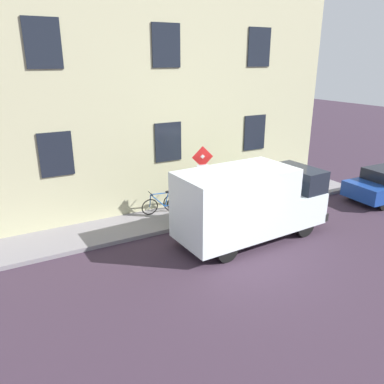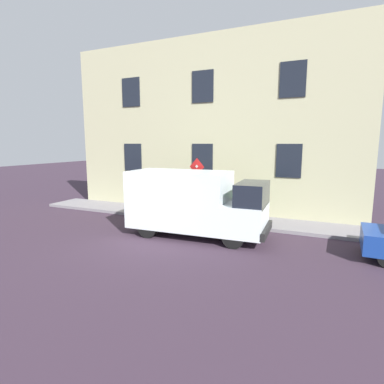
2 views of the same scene
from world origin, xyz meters
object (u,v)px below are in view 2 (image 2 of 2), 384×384
at_px(bicycle_blue, 188,204).
at_px(pedestrian, 251,200).
at_px(bicycle_black, 205,206).
at_px(bicycle_red, 223,207).
at_px(sign_post_stacked, 197,183).
at_px(litter_bin, 180,207).
at_px(delivery_van, 194,202).

bearing_deg(bicycle_blue, pedestrian, 172.70).
distance_m(bicycle_black, bicycle_blue, 0.92).
distance_m(bicycle_red, pedestrian, 1.67).
bearing_deg(bicycle_red, bicycle_blue, -6.57).
height_order(bicycle_black, bicycle_blue, same).
xyz_separation_m(bicycle_red, bicycle_black, (0.00, 0.92, 0.00)).
relative_size(sign_post_stacked, litter_bin, 2.95).
height_order(delivery_van, bicycle_black, delivery_van).
xyz_separation_m(sign_post_stacked, litter_bin, (0.15, 0.95, -1.21)).
bearing_deg(bicycle_red, delivery_van, 81.50).
bearing_deg(delivery_van, pedestrian, 56.11).
height_order(sign_post_stacked, bicycle_blue, sign_post_stacked).
bearing_deg(bicycle_blue, bicycle_black, -177.43).
bearing_deg(bicycle_black, bicycle_blue, 5.01).
bearing_deg(bicycle_blue, bicycle_red, -177.49).
xyz_separation_m(bicycle_black, litter_bin, (-1.13, 0.84, 0.08)).
height_order(sign_post_stacked, bicycle_black, sign_post_stacked).
distance_m(sign_post_stacked, litter_bin, 1.54).
distance_m(sign_post_stacked, bicycle_red, 1.98).
xyz_separation_m(delivery_van, bicycle_black, (3.18, 0.81, -0.82)).
bearing_deg(bicycle_blue, delivery_van, 121.20).
xyz_separation_m(pedestrian, litter_bin, (-0.55, 3.23, -0.48)).
distance_m(pedestrian, litter_bin, 3.31).
bearing_deg(bicycle_black, sign_post_stacked, 99.92).
distance_m(delivery_van, litter_bin, 2.74).
distance_m(bicycle_blue, litter_bin, 1.13).
relative_size(bicycle_black, bicycle_blue, 1.00).
bearing_deg(bicycle_black, litter_bin, 58.34).
xyz_separation_m(bicycle_red, pedestrian, (-0.57, -1.47, 0.56)).
xyz_separation_m(sign_post_stacked, bicycle_black, (1.27, 0.11, -1.29)).
height_order(sign_post_stacked, litter_bin, sign_post_stacked).
distance_m(delivery_van, bicycle_black, 3.38).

